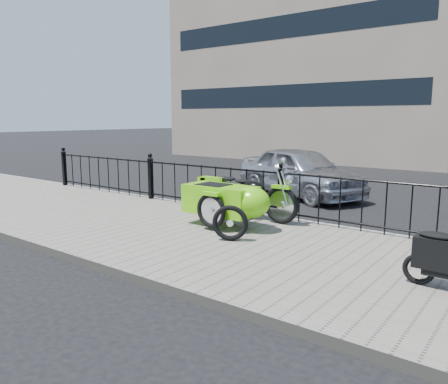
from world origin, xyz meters
The scene contains 8 objects.
ground centered at (0.00, 0.00, 0.00)m, with size 120.00×120.00×0.00m, color black.
sidewalk centered at (0.00, -0.50, 0.06)m, with size 30.00×3.80×0.12m, color slate.
curb centered at (0.00, 1.44, 0.06)m, with size 30.00×0.10×0.12m, color gray.
iron_fence centered at (0.00, 1.30, 0.59)m, with size 14.11×0.11×1.08m.
building_tan centered at (-6.00, 15.99, 6.00)m, with size 14.00×8.01×12.00m.
motorcycle_sidecar centered at (-0.41, 0.34, 0.59)m, with size 2.28×1.48×0.98m.
spare_tire centered at (0.13, -0.49, 0.40)m, with size 0.56×0.56×0.08m, color black.
sedan_car centered at (-1.16, 4.32, 0.64)m, with size 1.52×3.77×1.29m, color #B0B2B8.
Camera 1 is at (4.00, -5.81, 2.01)m, focal length 35.00 mm.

